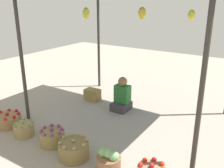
# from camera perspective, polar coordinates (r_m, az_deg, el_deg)

# --- Properties ---
(ground_plane) EXTENTS (14.00, 14.00, 0.00)m
(ground_plane) POSITION_cam_1_polar(r_m,az_deg,el_deg) (5.57, 3.90, -7.31)
(ground_plane) COLOR #A19585
(market_stall_structure) EXTENTS (3.74, 2.87, 2.52)m
(market_stall_structure) POSITION_cam_1_polar(r_m,az_deg,el_deg) (5.01, 4.55, 17.79)
(market_stall_structure) COLOR #38332D
(market_stall_structure) RESTS_ON ground
(vendor_person) EXTENTS (0.36, 0.44, 0.78)m
(vendor_person) POSITION_cam_1_polar(r_m,az_deg,el_deg) (5.79, 2.25, -3.02)
(vendor_person) COLOR #3F383F
(vendor_person) RESTS_ON ground
(basket_red_apples) EXTENTS (0.52, 0.52, 0.28)m
(basket_red_apples) POSITION_cam_1_polar(r_m,az_deg,el_deg) (5.57, -22.38, -7.50)
(basket_red_apples) COLOR #9A7345
(basket_red_apples) RESTS_ON ground
(basket_green_chilies) EXTENTS (0.37, 0.37, 0.27)m
(basket_green_chilies) POSITION_cam_1_polar(r_m,az_deg,el_deg) (5.08, -19.20, -9.61)
(basket_green_chilies) COLOR #997E4E
(basket_green_chilies) RESTS_ON ground
(basket_purple_onions) EXTENTS (0.43, 0.43, 0.31)m
(basket_purple_onions) POSITION_cam_1_polar(r_m,az_deg,el_deg) (4.66, -13.31, -11.55)
(basket_purple_onions) COLOR olive
(basket_purple_onions) RESTS_ON ground
(basket_potatoes) EXTENTS (0.49, 0.49, 0.34)m
(basket_potatoes) POSITION_cam_1_polar(r_m,az_deg,el_deg) (4.24, -8.59, -14.40)
(basket_potatoes) COLOR olive
(basket_potatoes) RESTS_ON ground
(basket_cabbages) EXTENTS (0.36, 0.36, 0.40)m
(basket_cabbages) POSITION_cam_1_polar(r_m,az_deg,el_deg) (3.88, -0.79, -17.19)
(basket_cabbages) COLOR #8A5D3E
(basket_cabbages) RESTS_ON ground
(wooden_crate_near_vendor) EXTENTS (0.37, 0.26, 0.28)m
(wooden_crate_near_vendor) POSITION_cam_1_polar(r_m,az_deg,el_deg) (6.38, -4.42, -2.42)
(wooden_crate_near_vendor) COLOR olive
(wooden_crate_near_vendor) RESTS_ON ground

